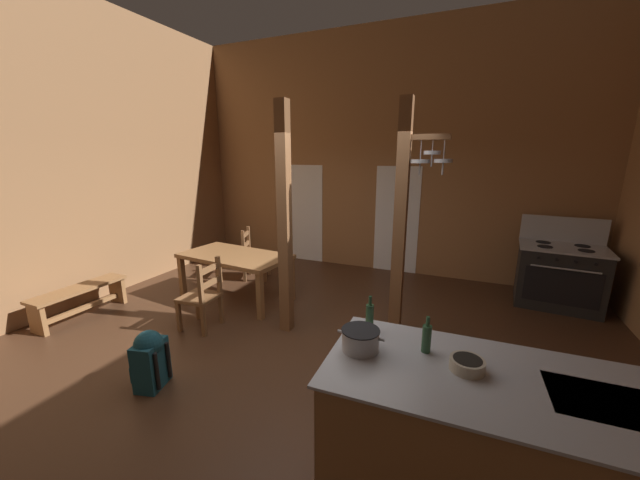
{
  "coord_description": "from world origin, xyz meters",
  "views": [
    {
      "loc": [
        1.58,
        -3.21,
        2.24
      ],
      "look_at": [
        -0.21,
        1.01,
        1.12
      ],
      "focal_mm": 19.4,
      "sensor_mm": 36.0,
      "label": 1
    }
  ],
  "objects": [
    {
      "name": "stove_range",
      "position": [
        2.98,
        2.76,
        0.48
      ],
      "size": [
        1.21,
        0.9,
        1.32
      ],
      "color": "black",
      "rests_on": "ground_plane"
    },
    {
      "name": "backpack",
      "position": [
        -1.13,
        -1.09,
        0.31
      ],
      "size": [
        0.35,
        0.36,
        0.6
      ],
      "color": "#194756",
      "rests_on": "ground_plane"
    },
    {
      "name": "stockpot_on_counter",
      "position": [
        1.0,
        -1.13,
        1.01
      ],
      "size": [
        0.33,
        0.26,
        0.15
      ],
      "color": "#A8AAB2",
      "rests_on": "kitchen_island"
    },
    {
      "name": "ground_plane",
      "position": [
        0.0,
        0.0,
        -0.05
      ],
      "size": [
        8.28,
        7.63,
        0.1
      ],
      "primitive_type": "cube",
      "color": "#422819"
    },
    {
      "name": "wall_back",
      "position": [
        0.0,
        3.48,
        2.26
      ],
      "size": [
        8.28,
        0.14,
        4.52
      ],
      "primitive_type": "cube",
      "color": "#93663F",
      "rests_on": "ground_plane"
    },
    {
      "name": "ladderback_chair_near_window",
      "position": [
        -1.49,
        0.06,
        0.45
      ],
      "size": [
        0.47,
        0.47,
        0.95
      ],
      "color": "brown",
      "rests_on": "ground_plane"
    },
    {
      "name": "glazed_panel_back_right",
      "position": [
        0.37,
        3.41,
        1.02
      ],
      "size": [
        0.84,
        0.01,
        2.05
      ],
      "primitive_type": "cube",
      "color": "white",
      "rests_on": "ground_plane"
    },
    {
      "name": "bench_along_left_wall",
      "position": [
        -3.32,
        -0.35,
        0.3
      ],
      "size": [
        0.37,
        1.23,
        0.44
      ],
      "color": "olive",
      "rests_on": "ground_plane"
    },
    {
      "name": "glazed_door_back_left",
      "position": [
        -1.68,
        3.41,
        1.02
      ],
      "size": [
        1.0,
        0.01,
        2.05
      ],
      "primitive_type": "cube",
      "color": "white",
      "rests_on": "ground_plane"
    },
    {
      "name": "ladderback_chair_by_post",
      "position": [
        -1.95,
        1.96,
        0.45
      ],
      "size": [
        0.56,
        0.56,
        0.95
      ],
      "color": "brown",
      "rests_on": "ground_plane"
    },
    {
      "name": "wall_left",
      "position": [
        -3.81,
        0.0,
        2.26
      ],
      "size": [
        0.14,
        7.63,
        4.52
      ],
      "primitive_type": "cube",
      "color": "#93663F",
      "rests_on": "ground_plane"
    },
    {
      "name": "bottle_tall_on_counter",
      "position": [
        1.42,
        -0.99,
        1.04
      ],
      "size": [
        0.06,
        0.06,
        0.26
      ],
      "color": "#2D5638",
      "rests_on": "kitchen_island"
    },
    {
      "name": "support_post_with_pot_rack",
      "position": [
        0.92,
        0.83,
        1.54
      ],
      "size": [
        0.59,
        0.21,
        2.87
      ],
      "color": "brown",
      "rests_on": "ground_plane"
    },
    {
      "name": "support_post_center",
      "position": [
        -0.46,
        0.47,
        1.44
      ],
      "size": [
        0.14,
        0.14,
        2.87
      ],
      "color": "brown",
      "rests_on": "ground_plane"
    },
    {
      "name": "mixing_bowl_on_counter",
      "position": [
        1.68,
        -1.1,
        0.98
      ],
      "size": [
        0.21,
        0.21,
        0.08
      ],
      "color": "#B2A893",
      "rests_on": "kitchen_island"
    },
    {
      "name": "kitchen_island",
      "position": [
        1.9,
        -1.12,
        0.47
      ],
      "size": [
        2.18,
        1.01,
        0.94
      ],
      "color": "olive",
      "rests_on": "ground_plane"
    },
    {
      "name": "bottle_short_on_counter",
      "position": [
        0.99,
        -0.84,
        1.05
      ],
      "size": [
        0.06,
        0.06,
        0.28
      ],
      "color": "#2D5638",
      "rests_on": "kitchen_island"
    },
    {
      "name": "dining_table",
      "position": [
        -1.67,
        1.04,
        0.65
      ],
      "size": [
        1.79,
        1.08,
        0.74
      ],
      "color": "olive",
      "rests_on": "ground_plane"
    }
  ]
}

